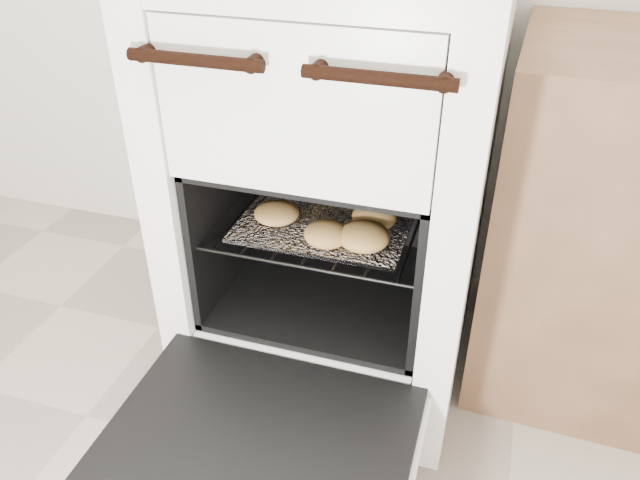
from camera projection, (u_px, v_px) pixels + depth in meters
The scene contains 5 objects.
stove at pixel (340, 186), 1.48m from camera, with size 0.66×0.74×1.02m.
oven_door at pixel (257, 446), 1.18m from camera, with size 0.60×0.46×0.04m.
oven_rack at pixel (331, 215), 1.44m from camera, with size 0.48×0.46×0.01m.
foil_sheet at pixel (329, 217), 1.42m from camera, with size 0.38×0.33×0.01m, color silver.
baked_rolls at pixel (343, 211), 1.39m from camera, with size 0.34×0.33×0.05m.
Camera 1 is at (0.53, -0.14, 1.19)m, focal length 35.00 mm.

